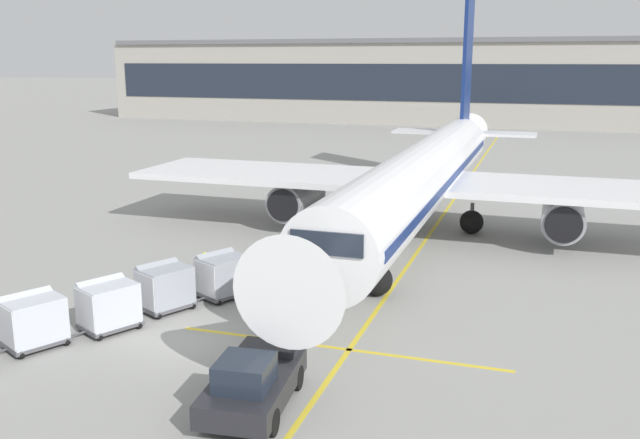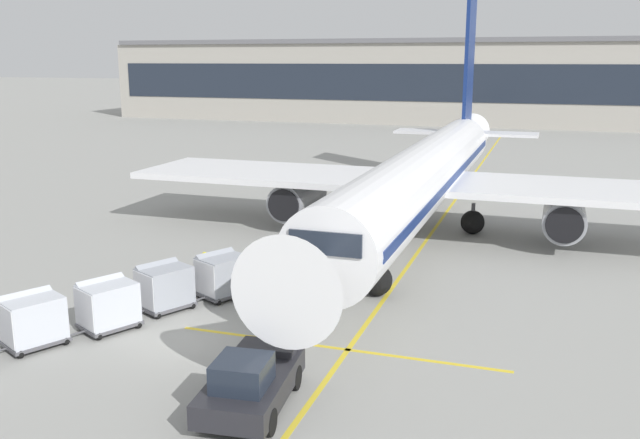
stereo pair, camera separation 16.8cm
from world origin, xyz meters
The scene contains 16 objects.
ground_plane centered at (0.00, 0.00, 0.00)m, with size 600.00×600.00×0.00m, color gray.
parked_airplane centered at (5.35, 18.36, 3.50)m, with size 34.62×44.11×14.75m.
belt_loader centered at (1.50, 7.55, 0.82)m, with size 4.04×5.21×2.71m.
baggage_cart_lead centered at (-0.88, 4.80, 1.00)m, with size 2.33×2.79×1.91m.
baggage_cart_second centered at (-2.40, 2.67, 1.00)m, with size 2.33×2.79×1.91m.
baggage_cart_third centered at (-3.31, 0.17, 1.00)m, with size 2.33×2.79×1.91m.
baggage_cart_fourth centered at (-4.88, -1.99, 1.00)m, with size 2.33×2.79×1.91m.
pushback_tug centered at (4.23, -3.68, 0.83)m, with size 2.53×4.59×1.83m.
ground_crew_by_loader centered at (-1.94, 5.31, 1.00)m, with size 0.56×0.30×1.74m.
ground_crew_by_carts centered at (1.53, 6.05, 1.00)m, with size 0.39×0.51×1.74m.
ground_crew_marshaller centered at (1.20, 8.02, 1.00)m, with size 0.52×0.38×1.74m.
ground_crew_wingwalker centered at (1.88, 4.19, 1.00)m, with size 0.53×0.37×1.74m.
safety_cone_engine_keepout centered at (-0.02, 17.24, 0.34)m, with size 0.62×0.62×0.70m.
apron_guidance_line_lead_in centered at (5.75, 17.50, 0.00)m, with size 0.20×110.00×0.01m.
apron_guidance_line_stop_bar centered at (5.35, 1.17, 0.00)m, with size 12.00×0.20×0.01m.
terminal_building centered at (4.66, 92.00, 6.43)m, with size 128.63×16.44×12.97m.
Camera 1 is at (11.76, -20.41, 9.88)m, focal length 38.71 mm.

